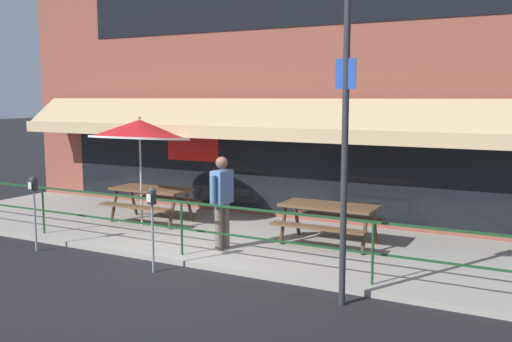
{
  "coord_description": "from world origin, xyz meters",
  "views": [
    {
      "loc": [
        5.78,
        -7.77,
        2.88
      ],
      "look_at": [
        0.8,
        1.6,
        1.5
      ],
      "focal_mm": 40.0,
      "sensor_mm": 36.0,
      "label": 1
    }
  ],
  "objects_px": {
    "parking_meter_far": "(152,204)",
    "pedestrian_walking": "(222,198)",
    "patio_umbrella_left": "(140,130)",
    "parking_meter_near": "(34,191)",
    "street_sign_pole": "(345,143)",
    "picnic_table_left": "(151,195)",
    "picnic_table_centre": "(329,213)"
  },
  "relations": [
    {
      "from": "picnic_table_centre",
      "to": "parking_meter_near",
      "type": "relative_size",
      "value": 1.27
    },
    {
      "from": "pedestrian_walking",
      "to": "parking_meter_near",
      "type": "bearing_deg",
      "value": -155.51
    },
    {
      "from": "pedestrian_walking",
      "to": "street_sign_pole",
      "type": "relative_size",
      "value": 0.39
    },
    {
      "from": "pedestrian_walking",
      "to": "patio_umbrella_left",
      "type": "bearing_deg",
      "value": 161.04
    },
    {
      "from": "street_sign_pole",
      "to": "parking_meter_far",
      "type": "bearing_deg",
      "value": -179.04
    },
    {
      "from": "patio_umbrella_left",
      "to": "street_sign_pole",
      "type": "bearing_deg",
      "value": -23.11
    },
    {
      "from": "patio_umbrella_left",
      "to": "parking_meter_far",
      "type": "xyz_separation_m",
      "value": [
        2.17,
        -2.37,
        -1.03
      ]
    },
    {
      "from": "picnic_table_left",
      "to": "parking_meter_far",
      "type": "xyz_separation_m",
      "value": [
        2.17,
        -2.71,
        0.44
      ]
    },
    {
      "from": "parking_meter_near",
      "to": "street_sign_pole",
      "type": "relative_size",
      "value": 0.32
    },
    {
      "from": "picnic_table_left",
      "to": "parking_meter_near",
      "type": "relative_size",
      "value": 1.27
    },
    {
      "from": "pedestrian_walking",
      "to": "street_sign_pole",
      "type": "xyz_separation_m",
      "value": [
        2.81,
        -1.42,
        1.21
      ]
    },
    {
      "from": "picnic_table_left",
      "to": "parking_meter_far",
      "type": "bearing_deg",
      "value": -51.36
    },
    {
      "from": "picnic_table_left",
      "to": "street_sign_pole",
      "type": "relative_size",
      "value": 0.41
    },
    {
      "from": "patio_umbrella_left",
      "to": "parking_meter_far",
      "type": "distance_m",
      "value": 3.37
    },
    {
      "from": "parking_meter_near",
      "to": "parking_meter_far",
      "type": "distance_m",
      "value": 2.77
    },
    {
      "from": "pedestrian_walking",
      "to": "parking_meter_near",
      "type": "distance_m",
      "value": 3.52
    },
    {
      "from": "picnic_table_centre",
      "to": "street_sign_pole",
      "type": "height_order",
      "value": "street_sign_pole"
    },
    {
      "from": "picnic_table_centre",
      "to": "pedestrian_walking",
      "type": "bearing_deg",
      "value": -142.33
    },
    {
      "from": "picnic_table_centre",
      "to": "parking_meter_far",
      "type": "bearing_deg",
      "value": -126.98
    },
    {
      "from": "picnic_table_centre",
      "to": "parking_meter_near",
      "type": "bearing_deg",
      "value": -150.7
    },
    {
      "from": "patio_umbrella_left",
      "to": "parking_meter_near",
      "type": "relative_size",
      "value": 1.67
    },
    {
      "from": "patio_umbrella_left",
      "to": "parking_meter_near",
      "type": "distance_m",
      "value": 2.64
    },
    {
      "from": "parking_meter_near",
      "to": "picnic_table_centre",
      "type": "bearing_deg",
      "value": 29.3
    },
    {
      "from": "patio_umbrella_left",
      "to": "pedestrian_walking",
      "type": "bearing_deg",
      "value": -18.96
    },
    {
      "from": "parking_meter_near",
      "to": "street_sign_pole",
      "type": "xyz_separation_m",
      "value": [
        6.02,
        0.04,
        1.12
      ]
    },
    {
      "from": "patio_umbrella_left",
      "to": "street_sign_pole",
      "type": "xyz_separation_m",
      "value": [
        5.42,
        -2.31,
        0.09
      ]
    },
    {
      "from": "parking_meter_far",
      "to": "parking_meter_near",
      "type": "bearing_deg",
      "value": 179.73
    },
    {
      "from": "pedestrian_walking",
      "to": "parking_meter_far",
      "type": "height_order",
      "value": "pedestrian_walking"
    },
    {
      "from": "pedestrian_walking",
      "to": "parking_meter_far",
      "type": "xyz_separation_m",
      "value": [
        -0.44,
        -1.47,
        0.09
      ]
    },
    {
      "from": "parking_meter_far",
      "to": "pedestrian_walking",
      "type": "bearing_deg",
      "value": 73.48
    },
    {
      "from": "parking_meter_near",
      "to": "parking_meter_far",
      "type": "xyz_separation_m",
      "value": [
        2.77,
        -0.01,
        0.0
      ]
    },
    {
      "from": "pedestrian_walking",
      "to": "street_sign_pole",
      "type": "height_order",
      "value": "street_sign_pole"
    }
  ]
}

